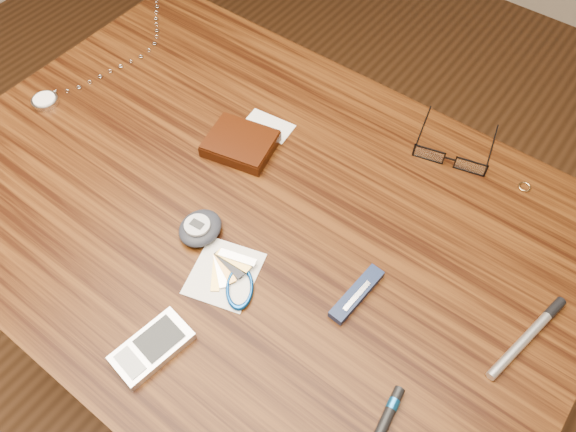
% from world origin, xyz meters
% --- Properties ---
extents(ground, '(3.80, 3.80, 0.00)m').
position_xyz_m(ground, '(0.00, 0.00, 0.00)').
color(ground, '#472814').
rests_on(ground, ground).
extents(desk, '(1.00, 0.70, 0.75)m').
position_xyz_m(desk, '(0.00, 0.00, 0.65)').
color(desk, '#391C09').
rests_on(desk, ground).
extents(wallet_and_card, '(0.12, 0.15, 0.02)m').
position_xyz_m(wallet_and_card, '(-0.08, 0.08, 0.76)').
color(wallet_and_card, black).
rests_on(wallet_and_card, desk).
extents(eyeglasses, '(0.14, 0.15, 0.03)m').
position_xyz_m(eyeglasses, '(0.20, 0.26, 0.76)').
color(eyeglasses, black).
rests_on(eyeglasses, desk).
extents(gold_ring, '(0.02, 0.02, 0.00)m').
position_xyz_m(gold_ring, '(0.32, 0.28, 0.75)').
color(gold_ring, tan).
rests_on(gold_ring, desk).
extents(pocket_watch, '(0.11, 0.35, 0.01)m').
position_xyz_m(pocket_watch, '(-0.42, -0.03, 0.76)').
color(pocket_watch, silver).
rests_on(pocket_watch, desk).
extents(pda_phone, '(0.07, 0.11, 0.02)m').
position_xyz_m(pda_phone, '(0.05, -0.25, 0.76)').
color(pda_phone, silver).
rests_on(pda_phone, desk).
extents(pedometer, '(0.06, 0.07, 0.03)m').
position_xyz_m(pedometer, '(-0.03, -0.08, 0.76)').
color(pedometer, black).
rests_on(pedometer, desk).
extents(notepad_keys, '(0.13, 0.12, 0.01)m').
position_xyz_m(notepad_keys, '(0.06, -0.11, 0.75)').
color(notepad_keys, silver).
rests_on(notepad_keys, desk).
extents(pocket_knife, '(0.03, 0.10, 0.01)m').
position_xyz_m(pocket_knife, '(0.21, -0.03, 0.76)').
color(pocket_knife, '#13203E').
rests_on(pocket_knife, desk).
extents(silver_pen, '(0.04, 0.16, 0.01)m').
position_xyz_m(silver_pen, '(0.42, 0.06, 0.76)').
color(silver_pen, silver).
rests_on(silver_pen, desk).
extents(black_blue_pen, '(0.03, 0.10, 0.01)m').
position_xyz_m(black_blue_pen, '(0.33, -0.15, 0.76)').
color(black_blue_pen, black).
rests_on(black_blue_pen, desk).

